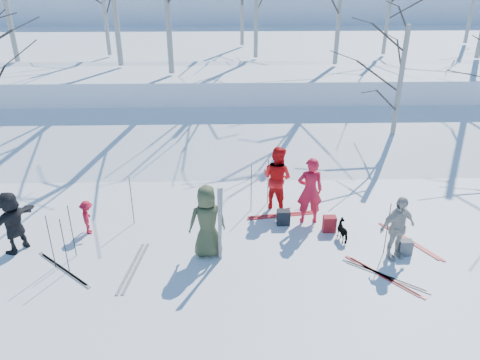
{
  "coord_description": "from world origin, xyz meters",
  "views": [
    {
      "loc": [
        -0.28,
        -8.96,
        6.39
      ],
      "look_at": [
        0.0,
        1.5,
        1.3
      ],
      "focal_mm": 35.0,
      "sensor_mm": 36.0,
      "label": 1
    }
  ],
  "objects_px": {
    "skier_red_seated": "(88,217)",
    "skier_cream_east": "(397,228)",
    "skier_olive_center": "(207,221)",
    "skier_redor_behind": "(277,178)",
    "backpack_red": "(329,224)",
    "dog": "(344,231)",
    "skier_red_north": "(310,191)",
    "backpack_grey": "(405,247)",
    "skier_grey_west": "(13,222)",
    "backpack_dark": "(283,217)"
  },
  "relations": [
    {
      "from": "skier_red_seated",
      "to": "skier_cream_east",
      "type": "relative_size",
      "value": 0.57
    },
    {
      "from": "skier_olive_center",
      "to": "skier_redor_behind",
      "type": "bearing_deg",
      "value": -139.39
    },
    {
      "from": "skier_red_seated",
      "to": "backpack_red",
      "type": "height_order",
      "value": "skier_red_seated"
    },
    {
      "from": "dog",
      "to": "skier_red_seated",
      "type": "bearing_deg",
      "value": -17.26
    },
    {
      "from": "skier_red_north",
      "to": "dog",
      "type": "relative_size",
      "value": 3.14
    },
    {
      "from": "skier_red_seated",
      "to": "backpack_grey",
      "type": "xyz_separation_m",
      "value": [
        7.65,
        -1.15,
        -0.26
      ]
    },
    {
      "from": "skier_olive_center",
      "to": "dog",
      "type": "bearing_deg",
      "value": 178.99
    },
    {
      "from": "skier_redor_behind",
      "to": "skier_cream_east",
      "type": "bearing_deg",
      "value": 175.43
    },
    {
      "from": "skier_redor_behind",
      "to": "skier_grey_west",
      "type": "distance_m",
      "value": 6.63
    },
    {
      "from": "dog",
      "to": "backpack_grey",
      "type": "relative_size",
      "value": 1.52
    },
    {
      "from": "skier_olive_center",
      "to": "skier_redor_behind",
      "type": "distance_m",
      "value": 2.86
    },
    {
      "from": "skier_redor_behind",
      "to": "skier_red_seated",
      "type": "xyz_separation_m",
      "value": [
        -4.85,
        -1.2,
        -0.45
      ]
    },
    {
      "from": "backpack_dark",
      "to": "backpack_red",
      "type": "bearing_deg",
      "value": -18.19
    },
    {
      "from": "skier_olive_center",
      "to": "backpack_grey",
      "type": "distance_m",
      "value": 4.67
    },
    {
      "from": "backpack_red",
      "to": "skier_redor_behind",
      "type": "bearing_deg",
      "value": 133.64
    },
    {
      "from": "skier_red_seated",
      "to": "dog",
      "type": "xyz_separation_m",
      "value": [
        6.36,
        -0.48,
        -0.2
      ]
    },
    {
      "from": "skier_red_north",
      "to": "backpack_grey",
      "type": "height_order",
      "value": "skier_red_north"
    },
    {
      "from": "backpack_red",
      "to": "backpack_grey",
      "type": "distance_m",
      "value": 1.9
    },
    {
      "from": "skier_red_north",
      "to": "skier_grey_west",
      "type": "xyz_separation_m",
      "value": [
        -7.11,
        -1.12,
        -0.14
      ]
    },
    {
      "from": "skier_olive_center",
      "to": "backpack_dark",
      "type": "xyz_separation_m",
      "value": [
        1.91,
        1.29,
        -0.68
      ]
    },
    {
      "from": "skier_redor_behind",
      "to": "backpack_grey",
      "type": "distance_m",
      "value": 3.73
    },
    {
      "from": "skier_grey_west",
      "to": "skier_olive_center",
      "type": "bearing_deg",
      "value": 117.06
    },
    {
      "from": "skier_cream_east",
      "to": "dog",
      "type": "bearing_deg",
      "value": 122.52
    },
    {
      "from": "skier_olive_center",
      "to": "skier_red_north",
      "type": "xyz_separation_m",
      "value": [
        2.58,
        1.42,
        0.03
      ]
    },
    {
      "from": "skier_cream_east",
      "to": "skier_olive_center",
      "type": "bearing_deg",
      "value": 156.77
    },
    {
      "from": "backpack_dark",
      "to": "skier_olive_center",
      "type": "bearing_deg",
      "value": -145.89
    },
    {
      "from": "dog",
      "to": "backpack_red",
      "type": "xyz_separation_m",
      "value": [
        -0.28,
        0.39,
        -0.03
      ]
    },
    {
      "from": "skier_olive_center",
      "to": "skier_cream_east",
      "type": "xyz_separation_m",
      "value": [
        4.31,
        -0.23,
        -0.1
      ]
    },
    {
      "from": "skier_red_north",
      "to": "backpack_dark",
      "type": "height_order",
      "value": "skier_red_north"
    },
    {
      "from": "dog",
      "to": "backpack_grey",
      "type": "xyz_separation_m",
      "value": [
        1.29,
        -0.67,
        -0.05
      ]
    },
    {
      "from": "skier_grey_west",
      "to": "backpack_red",
      "type": "height_order",
      "value": "skier_grey_west"
    },
    {
      "from": "skier_redor_behind",
      "to": "skier_cream_east",
      "type": "height_order",
      "value": "skier_redor_behind"
    },
    {
      "from": "skier_grey_west",
      "to": "backpack_dark",
      "type": "xyz_separation_m",
      "value": [
        6.45,
        1.0,
        -0.56
      ]
    },
    {
      "from": "skier_red_north",
      "to": "skier_olive_center",
      "type": "bearing_deg",
      "value": 28.04
    },
    {
      "from": "skier_grey_west",
      "to": "backpack_grey",
      "type": "bearing_deg",
      "value": 118.05
    },
    {
      "from": "skier_redor_behind",
      "to": "backpack_dark",
      "type": "bearing_deg",
      "value": 135.83
    },
    {
      "from": "skier_red_north",
      "to": "dog",
      "type": "height_order",
      "value": "skier_red_north"
    },
    {
      "from": "backpack_red",
      "to": "backpack_grey",
      "type": "bearing_deg",
      "value": -34.14
    },
    {
      "from": "skier_redor_behind",
      "to": "backpack_red",
      "type": "xyz_separation_m",
      "value": [
        1.23,
        -1.29,
        -0.69
      ]
    },
    {
      "from": "skier_redor_behind",
      "to": "skier_red_seated",
      "type": "bearing_deg",
      "value": 53.62
    },
    {
      "from": "skier_redor_behind",
      "to": "skier_grey_west",
      "type": "bearing_deg",
      "value": 56.45
    },
    {
      "from": "skier_red_seated",
      "to": "backpack_grey",
      "type": "height_order",
      "value": "skier_red_seated"
    },
    {
      "from": "skier_red_seated",
      "to": "skier_grey_west",
      "type": "bearing_deg",
      "value": 102.04
    },
    {
      "from": "skier_cream_east",
      "to": "backpack_red",
      "type": "height_order",
      "value": "skier_cream_east"
    },
    {
      "from": "skier_red_seated",
      "to": "skier_grey_west",
      "type": "height_order",
      "value": "skier_grey_west"
    },
    {
      "from": "skier_cream_east",
      "to": "skier_red_north",
      "type": "bearing_deg",
      "value": 116.28
    },
    {
      "from": "skier_redor_behind",
      "to": "skier_grey_west",
      "type": "relative_size",
      "value": 1.18
    },
    {
      "from": "skier_olive_center",
      "to": "skier_red_north",
      "type": "bearing_deg",
      "value": -161.22
    },
    {
      "from": "skier_redor_behind",
      "to": "skier_red_north",
      "type": "bearing_deg",
      "value": 173.77
    },
    {
      "from": "skier_olive_center",
      "to": "skier_grey_west",
      "type": "height_order",
      "value": "skier_olive_center"
    }
  ]
}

